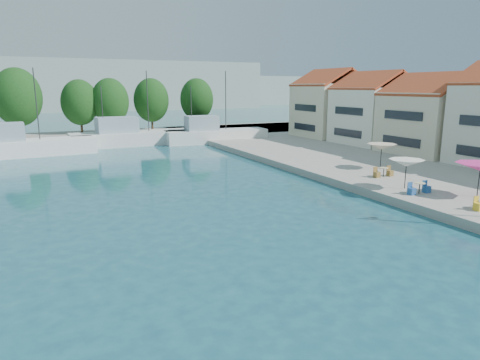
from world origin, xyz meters
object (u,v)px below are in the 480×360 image
trawler_03 (133,137)px  umbrella_cream (382,147)px  trawler_02 (22,147)px  trawler_04 (214,135)px  umbrella_pink (480,167)px  umbrella_white (407,163)px

trawler_03 → umbrella_cream: trawler_03 is taller
trawler_02 → umbrella_cream: trawler_02 is taller
trawler_03 → umbrella_cream: size_ratio=6.60×
trawler_04 → trawler_02: bearing=-172.2°
umbrella_pink → trawler_04: bearing=95.5°
trawler_03 → umbrella_pink: trawler_03 is taller
umbrella_white → umbrella_cream: bearing=59.2°
trawler_03 → trawler_04: same height
trawler_02 → umbrella_white: trawler_02 is taller
trawler_04 → umbrella_white: size_ratio=5.86×
trawler_04 → umbrella_pink: trawler_04 is taller
trawler_03 → trawler_04: size_ratio=1.19×
trawler_02 → trawler_04: bearing=0.5°
trawler_02 → trawler_04: same height
trawler_02 → trawler_04: 24.13m
umbrella_cream → trawler_02: bearing=138.5°
trawler_02 → umbrella_white: (25.01, -32.18, 1.39)m
trawler_04 → umbrella_pink: size_ratio=4.60×
umbrella_cream → trawler_04: bearing=100.1°
trawler_03 → umbrella_pink: size_ratio=5.48×
umbrella_white → trawler_04: bearing=91.6°
umbrella_white → umbrella_cream: 7.65m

